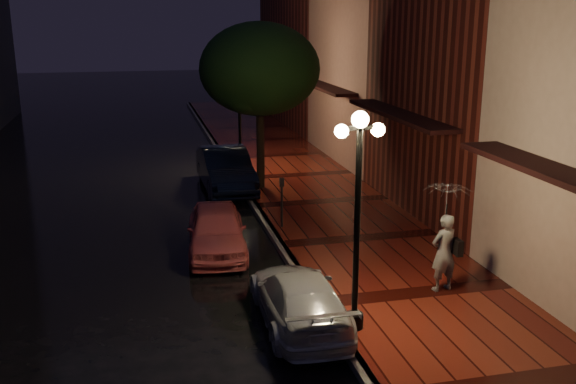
{
  "coord_description": "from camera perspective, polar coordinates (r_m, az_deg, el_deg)",
  "views": [
    {
      "loc": [
        -3.58,
        -15.92,
        6.12
      ],
      "look_at": [
        0.36,
        0.72,
        1.4
      ],
      "focal_mm": 40.0,
      "sensor_mm": 36.0,
      "label": 1
    }
  ],
  "objects": [
    {
      "name": "ground",
      "position": [
        17.43,
        -0.6,
        -5.13
      ],
      "size": [
        120.0,
        120.0,
        0.0
      ],
      "primitive_type": "plane",
      "color": "black",
      "rests_on": "ground"
    },
    {
      "name": "sidewalk",
      "position": [
        18.0,
        6.42,
        -4.29
      ],
      "size": [
        4.5,
        60.0,
        0.15
      ],
      "primitive_type": "cube",
      "color": "#44100C",
      "rests_on": "ground"
    },
    {
      "name": "curb",
      "position": [
        17.41,
        -0.6,
        -4.89
      ],
      "size": [
        0.25,
        60.0,
        0.15
      ],
      "primitive_type": "cube",
      "color": "#595451",
      "rests_on": "ground"
    },
    {
      "name": "storefront_mid",
      "position": [
        20.82,
        17.71,
        13.02
      ],
      "size": [
        5.0,
        8.0,
        11.0
      ],
      "primitive_type": "cube",
      "color": "#511914",
      "rests_on": "ground"
    },
    {
      "name": "storefront_far",
      "position": [
        28.05,
        9.08,
        11.93
      ],
      "size": [
        5.0,
        8.0,
        9.0
      ],
      "primitive_type": "cube",
      "color": "#8C5951",
      "rests_on": "ground"
    },
    {
      "name": "storefront_extra",
      "position": [
        37.47,
        3.2,
        13.7
      ],
      "size": [
        5.0,
        12.0,
        10.0
      ],
      "primitive_type": "cube",
      "color": "#511914",
      "rests_on": "ground"
    },
    {
      "name": "streetlamp_near",
      "position": [
        12.13,
        6.2,
        -1.53
      ],
      "size": [
        0.96,
        0.36,
        4.31
      ],
      "color": "black",
      "rests_on": "sidewalk"
    },
    {
      "name": "streetlamp_far",
      "position": [
        25.48,
        -4.34,
        7.45
      ],
      "size": [
        0.96,
        0.36,
        4.31
      ],
      "color": "black",
      "rests_on": "sidewalk"
    },
    {
      "name": "street_tree",
      "position": [
        22.39,
        -2.52,
        10.61
      ],
      "size": [
        4.16,
        4.16,
        5.8
      ],
      "color": "black",
      "rests_on": "sidewalk"
    },
    {
      "name": "pink_car",
      "position": [
        17.11,
        -6.37,
        -3.35
      ],
      "size": [
        1.85,
        3.87,
        1.28
      ],
      "primitive_type": "imported",
      "rotation": [
        0.0,
        0.0,
        -0.09
      ],
      "color": "#C55155",
      "rests_on": "ground"
    },
    {
      "name": "navy_car",
      "position": [
        23.24,
        -5.58,
        2.02
      ],
      "size": [
        1.72,
        4.65,
        1.52
      ],
      "primitive_type": "imported",
      "rotation": [
        0.0,
        0.0,
        0.03
      ],
      "color": "black",
      "rests_on": "ground"
    },
    {
      "name": "silver_car",
      "position": [
        13.2,
        1.01,
        -9.45
      ],
      "size": [
        1.67,
        3.95,
        1.14
      ],
      "primitive_type": "imported",
      "rotation": [
        0.0,
        0.0,
        3.12
      ],
      "color": "#AFB1B7",
      "rests_on": "ground"
    },
    {
      "name": "woman_with_umbrella",
      "position": [
        14.46,
        13.87,
        -2.43
      ],
      "size": [
        1.03,
        1.05,
        2.49
      ],
      "rotation": [
        0.0,
        0.0,
        3.37
      ],
      "color": "silver",
      "rests_on": "sidewalk"
    },
    {
      "name": "parking_meter",
      "position": [
        18.53,
        -0.56,
        -0.48
      ],
      "size": [
        0.15,
        0.12,
        1.47
      ],
      "rotation": [
        0.0,
        0.0,
        -0.14
      ],
      "color": "black",
      "rests_on": "sidewalk"
    }
  ]
}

